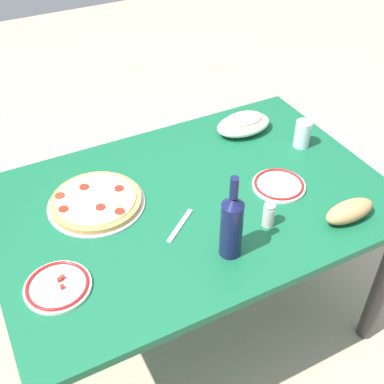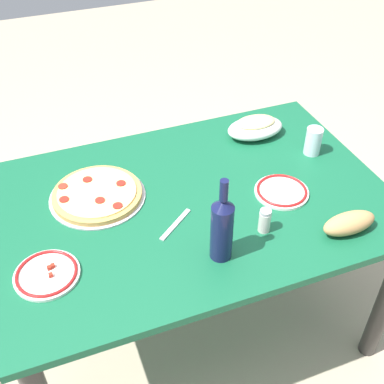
% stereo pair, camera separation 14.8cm
% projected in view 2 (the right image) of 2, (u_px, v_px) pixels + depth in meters
% --- Properties ---
extents(ground_plane, '(8.00, 8.00, 0.00)m').
position_uv_depth(ground_plane, '(192.00, 319.00, 2.23)').
color(ground_plane, tan).
rests_on(ground_plane, ground).
extents(dining_table, '(1.40, 0.94, 0.72)m').
position_uv_depth(dining_table, '(192.00, 220.00, 1.83)').
color(dining_table, '#145938').
rests_on(dining_table, ground).
extents(pepperoni_pizza, '(0.34, 0.34, 0.03)m').
position_uv_depth(pepperoni_pizza, '(97.00, 194.00, 1.76)').
color(pepperoni_pizza, '#B7B7BC').
rests_on(pepperoni_pizza, dining_table).
extents(baked_pasta_dish, '(0.24, 0.15, 0.08)m').
position_uv_depth(baked_pasta_dish, '(255.00, 127.00, 2.05)').
color(baked_pasta_dish, white).
rests_on(baked_pasta_dish, dining_table).
extents(wine_bottle, '(0.07, 0.07, 0.30)m').
position_uv_depth(wine_bottle, '(222.00, 227.00, 1.48)').
color(wine_bottle, '#141942').
rests_on(wine_bottle, dining_table).
extents(water_glass, '(0.06, 0.06, 0.11)m').
position_uv_depth(water_glass, '(313.00, 141.00, 1.94)').
color(water_glass, silver).
rests_on(water_glass, dining_table).
extents(side_plate_near, '(0.20, 0.20, 0.02)m').
position_uv_depth(side_plate_near, '(282.00, 191.00, 1.78)').
color(side_plate_near, white).
rests_on(side_plate_near, dining_table).
extents(side_plate_far, '(0.20, 0.20, 0.02)m').
position_uv_depth(side_plate_far, '(47.00, 274.00, 1.49)').
color(side_plate_far, white).
rests_on(side_plate_far, dining_table).
extents(bread_loaf, '(0.19, 0.08, 0.07)m').
position_uv_depth(bread_loaf, '(349.00, 223.00, 1.62)').
color(bread_loaf, tan).
rests_on(bread_loaf, dining_table).
extents(spice_shaker, '(0.04, 0.04, 0.09)m').
position_uv_depth(spice_shaker, '(265.00, 221.00, 1.61)').
color(spice_shaker, silver).
rests_on(spice_shaker, dining_table).
extents(fork_left, '(0.14, 0.12, 0.00)m').
position_uv_depth(fork_left, '(175.00, 224.00, 1.66)').
color(fork_left, '#B7B7BC').
rests_on(fork_left, dining_table).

